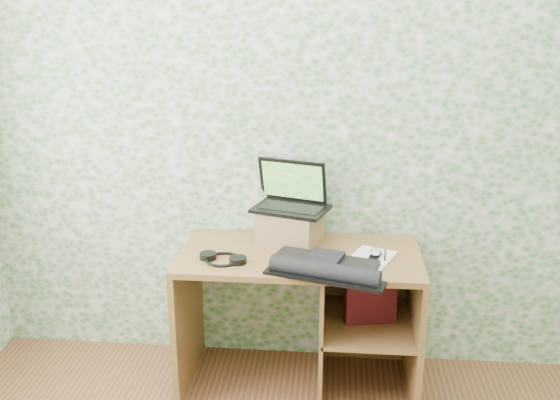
# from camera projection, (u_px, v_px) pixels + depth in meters

# --- Properties ---
(wall_back) EXTENTS (3.50, 0.00, 3.50)m
(wall_back) POSITION_uv_depth(u_px,v_px,m) (305.00, 132.00, 3.22)
(wall_back) COLOR silver
(wall_back) RESTS_ON ground
(desk) EXTENTS (1.20, 0.60, 0.75)m
(desk) POSITION_uv_depth(u_px,v_px,m) (315.00, 300.00, 3.20)
(desk) COLOR brown
(desk) RESTS_ON floor
(riser) EXTENTS (0.35, 0.32, 0.17)m
(riser) POSITION_uv_depth(u_px,v_px,m) (291.00, 226.00, 3.21)
(riser) COLOR brown
(riser) RESTS_ON desk
(laptop) EXTENTS (0.43, 0.36, 0.25)m
(laptop) POSITION_uv_depth(u_px,v_px,m) (291.00, 197.00, 3.21)
(laptop) COLOR black
(laptop) RESTS_ON riser
(keyboard) EXTENTS (0.56, 0.42, 0.08)m
(keyboard) POSITION_uv_depth(u_px,v_px,m) (325.00, 267.00, 2.87)
(keyboard) COLOR black
(keyboard) RESTS_ON desk
(headphones) EXTENTS (0.24, 0.21, 0.03)m
(headphones) POSITION_uv_depth(u_px,v_px,m) (223.00, 259.00, 3.00)
(headphones) COLOR black
(headphones) RESTS_ON desk
(notepad) EXTENTS (0.28, 0.32, 0.01)m
(notepad) POSITION_uv_depth(u_px,v_px,m) (371.00, 259.00, 3.02)
(notepad) COLOR silver
(notepad) RESTS_ON desk
(mouse) EXTENTS (0.08, 0.10, 0.03)m
(mouse) POSITION_uv_depth(u_px,v_px,m) (375.00, 253.00, 3.02)
(mouse) COLOR silver
(mouse) RESTS_ON notepad
(pen) EXTENTS (0.02, 0.13, 0.01)m
(pen) POSITION_uv_depth(u_px,v_px,m) (385.00, 255.00, 3.04)
(pen) COLOR black
(pen) RESTS_ON notepad
(red_box) EXTENTS (0.27, 0.13, 0.31)m
(red_box) POSITION_uv_depth(u_px,v_px,m) (370.00, 294.00, 3.13)
(red_box) COLOR maroon
(red_box) RESTS_ON desk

